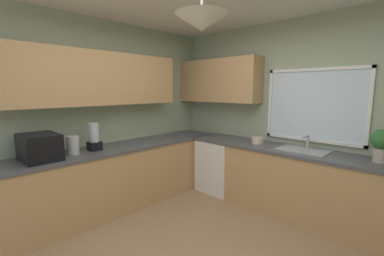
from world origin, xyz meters
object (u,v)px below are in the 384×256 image
(sink_assembly, at_px, (303,150))
(bowl, at_px, (258,140))
(microwave, at_px, (40,147))
(kettle, at_px, (73,145))
(blender_appliance, at_px, (94,138))
(dishwasher, at_px, (220,165))
(potted_plant, at_px, (382,143))

(sink_assembly, height_order, bowl, sink_assembly)
(bowl, bearing_deg, microwave, -117.94)
(kettle, distance_m, blender_appliance, 0.28)
(sink_assembly, distance_m, bowl, 0.65)
(blender_appliance, bearing_deg, kettle, -85.90)
(bowl, bearing_deg, dishwasher, -177.34)
(dishwasher, distance_m, microwave, 2.59)
(sink_assembly, bearing_deg, blender_appliance, -136.71)
(dishwasher, height_order, blender_appliance, blender_appliance)
(kettle, xyz_separation_m, blender_appliance, (-0.02, 0.28, 0.05))
(sink_assembly, bearing_deg, potted_plant, 3.10)
(dishwasher, height_order, microwave, microwave)
(microwave, bearing_deg, blender_appliance, 90.00)
(kettle, height_order, blender_appliance, blender_appliance)
(dishwasher, bearing_deg, microwave, -105.17)
(potted_plant, xyz_separation_m, bowl, (-1.45, -0.05, -0.16))
(sink_assembly, height_order, potted_plant, potted_plant)
(dishwasher, relative_size, kettle, 3.70)
(potted_plant, bearing_deg, kettle, -141.68)
(kettle, height_order, sink_assembly, kettle)
(microwave, distance_m, bowl, 2.79)
(blender_appliance, bearing_deg, dishwasher, 69.90)
(microwave, distance_m, sink_assembly, 3.15)
(microwave, height_order, sink_assembly, microwave)
(potted_plant, relative_size, bowl, 2.10)
(potted_plant, bearing_deg, bowl, -178.02)
(kettle, bearing_deg, sink_assembly, 47.62)
(microwave, xyz_separation_m, bowl, (1.31, 2.46, -0.10))
(dishwasher, height_order, kettle, kettle)
(potted_plant, bearing_deg, microwave, -137.63)
(microwave, xyz_separation_m, kettle, (0.02, 0.35, -0.03))
(blender_appliance, bearing_deg, bowl, 54.53)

